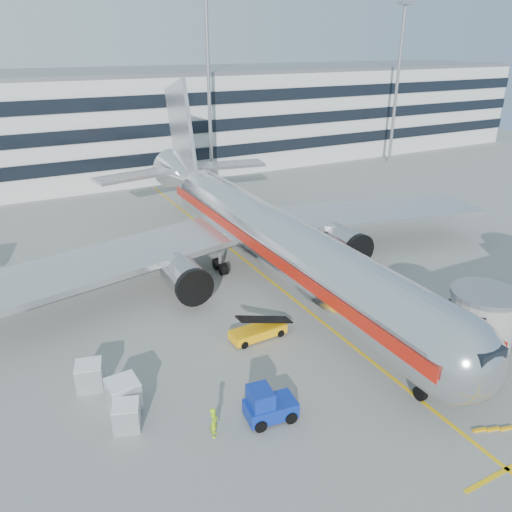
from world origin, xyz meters
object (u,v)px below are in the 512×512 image
baggage_tug (267,406)px  cargo_container_left (90,375)px  ramp_worker (214,422)px  cargo_container_right (124,394)px  cargo_container_front (127,416)px  belt_loader (258,331)px  main_jet (263,231)px

baggage_tug → cargo_container_left: size_ratio=1.59×
cargo_container_left → ramp_worker: size_ratio=1.04×
cargo_container_right → cargo_container_front: 1.70m
cargo_container_right → ramp_worker: (3.73, -4.54, -0.01)m
ramp_worker → cargo_container_front: bearing=85.1°
belt_loader → cargo_container_right: size_ratio=2.37×
baggage_tug → cargo_container_left: bearing=137.4°
baggage_tug → belt_loader: bearing=65.6°
belt_loader → cargo_container_front: (-10.65, -4.60, 0.18)m
ramp_worker → belt_loader: bearing=-10.8°
main_jet → ramp_worker: main_jet is taller
baggage_tug → ramp_worker: bearing=176.4°
cargo_container_left → ramp_worker: 9.01m
cargo_container_left → ramp_worker: (5.11, -7.42, 0.07)m
main_jet → ramp_worker: (-12.04, -16.72, -3.32)m
main_jet → ramp_worker: bearing=-125.8°
baggage_tug → ramp_worker: 3.18m
belt_loader → cargo_container_left: belt_loader is taller
cargo_container_front → cargo_container_right: bearing=80.7°
cargo_container_right → cargo_container_front: bearing=-99.3°
cargo_container_left → main_jet: bearing=28.5°
main_jet → baggage_tug: main_jet is taller
cargo_container_front → ramp_worker: ramp_worker is taller
cargo_container_left → cargo_container_right: (1.38, -2.87, 0.08)m
belt_loader → cargo_container_front: belt_loader is taller
baggage_tug → cargo_container_front: size_ratio=1.67×
main_jet → belt_loader: (-5.39, -9.24, -3.65)m
main_jet → cargo_container_front: 21.47m
baggage_tug → main_jet: bearing=62.3°
belt_loader → cargo_container_right: 10.79m
cargo_container_right → ramp_worker: cargo_container_right is taller
belt_loader → ramp_worker: belt_loader is taller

